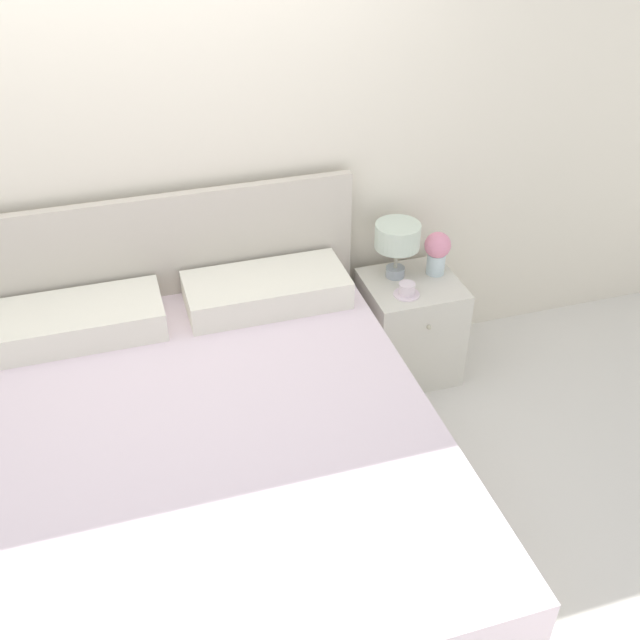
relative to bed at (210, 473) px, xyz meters
name	(u,v)px	position (x,y,z in m)	size (l,w,h in m)	color
ground_plane	(182,383)	(0.00, 1.01, -0.32)	(12.00, 12.00, 0.00)	silver
wall_back	(149,152)	(0.00, 1.08, 0.98)	(8.00, 0.06, 2.60)	silver
bed	(210,473)	(0.00, 0.00, 0.00)	(1.87, 2.15, 1.12)	beige
nightstand	(409,327)	(1.21, 0.76, -0.04)	(0.48, 0.47, 0.57)	silver
table_lamp	(397,238)	(1.15, 0.85, 0.47)	(0.23, 0.23, 0.30)	#A8B2BC
flower_vase	(437,251)	(1.36, 0.82, 0.38)	(0.14, 0.14, 0.23)	silver
teacup	(407,290)	(1.14, 0.67, 0.28)	(0.13, 0.13, 0.07)	white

